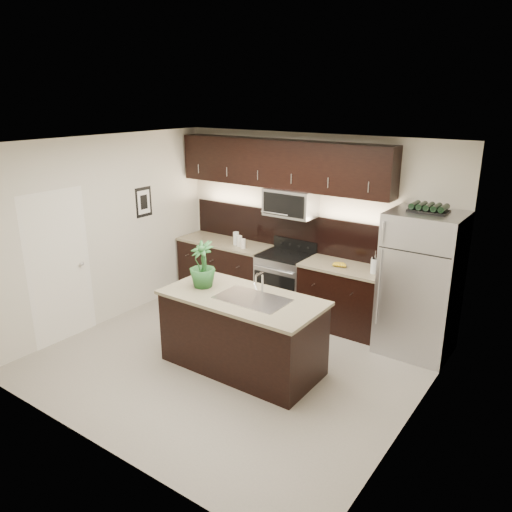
% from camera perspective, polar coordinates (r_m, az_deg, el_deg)
% --- Properties ---
extents(ground, '(4.50, 4.50, 0.00)m').
position_cam_1_polar(ground, '(6.47, -2.89, -11.86)').
color(ground, gray).
rests_on(ground, ground).
extents(room_walls, '(4.52, 4.02, 2.71)m').
position_cam_1_polar(room_walls, '(5.86, -4.23, 2.87)').
color(room_walls, beige).
rests_on(room_walls, ground).
extents(counter_run, '(3.51, 0.65, 0.94)m').
position_cam_1_polar(counter_run, '(7.76, 2.07, -2.77)').
color(counter_run, black).
rests_on(counter_run, ground).
extents(upper_fixtures, '(3.49, 0.40, 1.66)m').
position_cam_1_polar(upper_fixtures, '(7.45, 3.01, 9.62)').
color(upper_fixtures, black).
rests_on(upper_fixtures, counter_run).
extents(island, '(1.96, 0.96, 0.94)m').
position_cam_1_polar(island, '(6.12, -1.57, -8.67)').
color(island, black).
rests_on(island, ground).
extents(sink_faucet, '(0.84, 0.50, 0.28)m').
position_cam_1_polar(sink_faucet, '(5.85, -0.37, -4.77)').
color(sink_faucet, silver).
rests_on(sink_faucet, island).
extents(refrigerator, '(0.90, 0.81, 1.86)m').
position_cam_1_polar(refrigerator, '(6.67, 18.29, -3.03)').
color(refrigerator, '#B2B2B7').
rests_on(refrigerator, ground).
extents(wine_rack, '(0.46, 0.28, 0.11)m').
position_cam_1_polar(wine_rack, '(6.40, 19.14, 5.20)').
color(wine_rack, black).
rests_on(wine_rack, refrigerator).
extents(plant, '(0.37, 0.37, 0.58)m').
position_cam_1_polar(plant, '(6.16, -6.16, -0.96)').
color(plant, '#235826').
rests_on(plant, island).
extents(canisters, '(0.29, 0.17, 0.21)m').
position_cam_1_polar(canisters, '(7.85, -1.99, 1.80)').
color(canisters, silver).
rests_on(canisters, counter_run).
extents(french_press, '(0.11, 0.11, 0.31)m').
position_cam_1_polar(french_press, '(6.83, 13.39, -1.02)').
color(french_press, silver).
rests_on(french_press, counter_run).
extents(bananas, '(0.23, 0.20, 0.06)m').
position_cam_1_polar(bananas, '(7.03, 9.11, -0.90)').
color(bananas, gold).
rests_on(bananas, counter_run).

